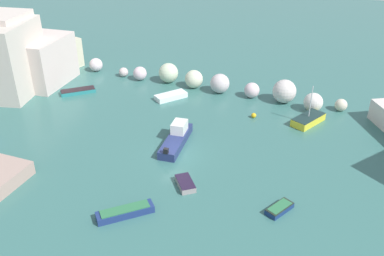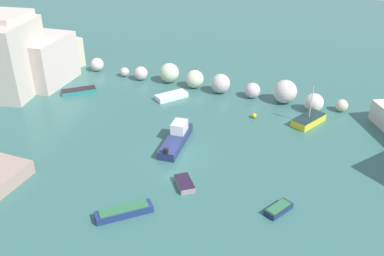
{
  "view_description": "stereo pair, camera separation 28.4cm",
  "coord_description": "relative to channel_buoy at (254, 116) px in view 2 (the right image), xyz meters",
  "views": [
    {
      "loc": [
        15.07,
        -30.45,
        21.75
      ],
      "look_at": [
        0.0,
        3.94,
        1.0
      ],
      "focal_mm": 39.58,
      "sensor_mm": 36.0,
      "label": 1
    },
    {
      "loc": [
        15.33,
        -30.33,
        21.75
      ],
      "look_at": [
        0.0,
        3.94,
        1.0
      ],
      "focal_mm": 39.58,
      "sensor_mm": 36.0,
      "label": 2
    }
  ],
  "objects": [
    {
      "name": "cove_water",
      "position": [
        -4.59,
        -10.54,
        -0.28
      ],
      "size": [
        160.0,
        160.0,
        0.0
      ],
      "primitive_type": "plane",
      "color": "#376A65",
      "rests_on": "ground"
    },
    {
      "name": "cliff_headland_left",
      "position": [
        -31.39,
        -2.79,
        3.02
      ],
      "size": [
        15.89,
        18.31,
        9.49
      ],
      "color": "beige",
      "rests_on": "ground"
    },
    {
      "name": "rock_breakwater",
      "position": [
        -6.02,
        5.08,
        0.88
      ],
      "size": [
        34.55,
        3.53,
        2.78
      ],
      "color": "silver",
      "rests_on": "ground"
    },
    {
      "name": "channel_buoy",
      "position": [
        0.0,
        0.0,
        0.0
      ],
      "size": [
        0.56,
        0.56,
        0.56
      ],
      "primitive_type": "sphere",
      "color": "gold",
      "rests_on": "cove_water"
    },
    {
      "name": "moored_boat_0",
      "position": [
        -22.0,
        -2.37,
        -0.02
      ],
      "size": [
        3.91,
        3.91,
        0.52
      ],
      "rotation": [
        0.0,
        0.0,
        3.93
      ],
      "color": "teal",
      "rests_on": "cove_water"
    },
    {
      "name": "moored_boat_1",
      "position": [
        5.76,
        1.15,
        0.15
      ],
      "size": [
        3.27,
        4.44,
        4.35
      ],
      "rotation": [
        0.0,
        0.0,
        4.3
      ],
      "color": "yellow",
      "rests_on": "cove_water"
    },
    {
      "name": "moored_boat_3",
      "position": [
        6.36,
        -14.53,
        -0.02
      ],
      "size": [
        1.96,
        2.64,
        0.49
      ],
      "rotation": [
        0.0,
        0.0,
        4.28
      ],
      "color": "navy",
      "rests_on": "cove_water"
    },
    {
      "name": "moored_boat_4",
      "position": [
        -1.74,
        -14.55,
        -0.01
      ],
      "size": [
        2.5,
        2.61,
        0.55
      ],
      "rotation": [
        0.0,
        0.0,
        2.29
      ],
      "color": "gray",
      "rests_on": "cove_water"
    },
    {
      "name": "moored_boat_5",
      "position": [
        -10.66,
        0.86,
        0.03
      ],
      "size": [
        3.47,
        4.08,
        0.62
      ],
      "rotation": [
        0.0,
        0.0,
        4.11
      ],
      "color": "white",
      "rests_on": "cove_water"
    },
    {
      "name": "moored_boat_6",
      "position": [
        -5.45,
        -8.45,
        0.36
      ],
      "size": [
        2.56,
        6.53,
        1.91
      ],
      "rotation": [
        0.0,
        0.0,
        1.71
      ],
      "color": "navy",
      "rests_on": "cove_water"
    },
    {
      "name": "moored_boat_7",
      "position": [
        -4.44,
        -19.81,
        0.04
      ],
      "size": [
        3.91,
        3.97,
        0.66
      ],
      "rotation": [
        0.0,
        0.0,
        0.8
      ],
      "color": "navy",
      "rests_on": "cove_water"
    }
  ]
}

